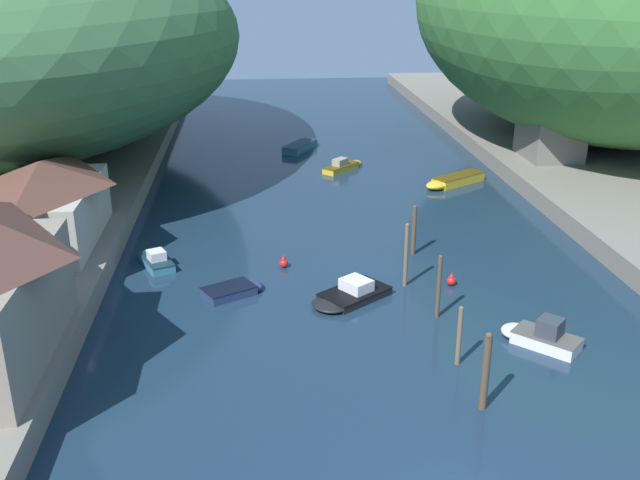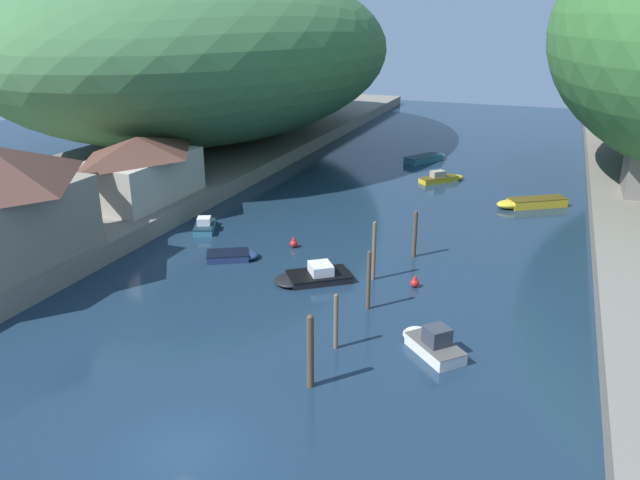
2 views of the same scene
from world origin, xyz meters
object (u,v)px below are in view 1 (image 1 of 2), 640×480
boat_navy_launch (236,289)px  channel_buoy_far (451,280)px  boathouse_shed (45,201)px  boat_far_right_bank (344,166)px  channel_buoy_near (284,262)px  right_bank_cottage (551,126)px  boat_moored_right (303,146)px  boat_near_quay (155,259)px  boat_yellow_tender (349,295)px  boat_red_skiff (539,336)px  boat_mid_channel (452,181)px

boat_navy_launch → channel_buoy_far: channel_buoy_far is taller
boathouse_shed → channel_buoy_far: (23.06, -5.57, -3.60)m
boat_far_right_bank → channel_buoy_near: bearing=-62.6°
right_bank_cottage → boat_navy_launch: bearing=-140.4°
boathouse_shed → boat_moored_right: 31.76m
boat_near_quay → channel_buoy_far: 17.50m
right_bank_cottage → boat_yellow_tender: right_bank_cottage is taller
right_bank_cottage → channel_buoy_far: (-14.33, -21.86, -3.75)m
channel_buoy_far → boat_navy_launch: bearing=179.7°
boathouse_shed → boat_near_quay: (6.17, -1.01, -3.56)m
channel_buoy_far → boat_red_skiff: bearing=-71.1°
boat_far_right_bank → channel_buoy_far: (2.92, -24.42, -0.04)m
boat_far_right_bank → boat_yellow_tender: (-3.04, -25.77, -0.03)m
boathouse_shed → boat_red_skiff: bearing=-26.1°
boathouse_shed → boat_far_right_bank: (20.14, 18.85, -3.55)m
boat_moored_right → boat_yellow_tender: bearing=-59.0°
channel_buoy_near → channel_buoy_far: channel_buoy_near is taller
boathouse_shed → right_bank_cottage: size_ratio=1.73×
boat_red_skiff → boat_navy_launch: (-14.39, 6.95, -0.20)m
boat_mid_channel → boat_red_skiff: boat_red_skiff is taller
boathouse_shed → boat_moored_right: (17.07, 26.55, -3.55)m
right_bank_cottage → boat_far_right_bank: size_ratio=1.44×
boathouse_shed → boat_mid_channel: 31.49m
boathouse_shed → boat_navy_launch: bearing=-26.5°
boat_navy_launch → boat_mid_channel: bearing=108.7°
boat_yellow_tender → channel_buoy_far: (5.97, 1.36, -0.02)m
boat_red_skiff → channel_buoy_far: (-2.36, 6.90, -0.14)m
boat_far_right_bank → boathouse_shed: bearing=-92.8°
channel_buoy_near → boat_far_right_bank: bearing=73.3°
right_bank_cottage → channel_buoy_near: right_bank_cottage is taller
channel_buoy_near → boathouse_shed: bearing=171.2°
boathouse_shed → boat_mid_channel: boathouse_shed is taller
channel_buoy_far → boat_near_quay: bearing=164.9°
right_bank_cottage → boat_moored_right: 23.06m
boat_yellow_tender → channel_buoy_near: boat_yellow_tender is taller
boat_far_right_bank → boat_near_quay: (-13.97, -19.86, -0.01)m
boat_near_quay → boat_moored_right: size_ratio=0.71×
boathouse_shed → boat_yellow_tender: bearing=-22.0°
boat_near_quay → boat_mid_channel: size_ratio=0.66×
boathouse_shed → boat_far_right_bank: size_ratio=2.50×
boat_navy_launch → boathouse_shed: bearing=-145.5°
channel_buoy_far → boat_far_right_bank: bearing=96.8°
right_bank_cottage → boat_navy_launch: (-26.35, -21.81, -3.81)m
boat_near_quay → boat_navy_launch: 6.63m
right_bank_cottage → boat_far_right_bank: 17.83m
right_bank_cottage → boat_moored_right: bearing=153.2°
boathouse_shed → boat_red_skiff: (25.42, -12.46, -3.45)m
boathouse_shed → boat_red_skiff: size_ratio=2.81×
boat_far_right_bank → boat_red_skiff: boat_red_skiff is taller
boat_red_skiff → right_bank_cottage: bearing=21.6°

